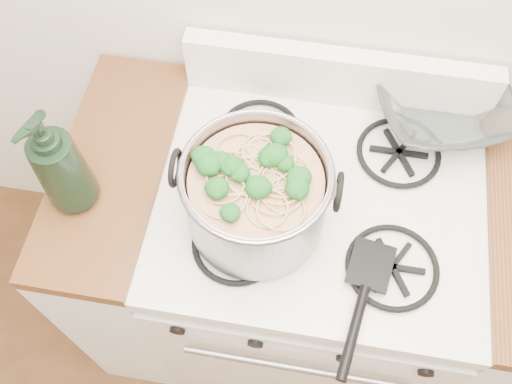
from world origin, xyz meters
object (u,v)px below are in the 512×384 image
at_px(spatula, 372,264).
at_px(bottle, 58,162).
at_px(gas_range, 306,272).
at_px(stock_pot, 256,197).
at_px(glass_bowl, 439,109).

xyz_separation_m(spatula, bottle, (-0.67, 0.06, 0.13)).
bearing_deg(gas_range, stock_pot, -148.73).
distance_m(spatula, glass_bowl, 0.45).
height_order(glass_bowl, bottle, bottle).
bearing_deg(stock_pot, gas_range, 31.27).
relative_size(gas_range, stock_pot, 2.72).
bearing_deg(spatula, stock_pot, 174.17).
bearing_deg(stock_pot, spatula, -15.21).
bearing_deg(bottle, spatula, 16.55).
relative_size(spatula, bottle, 1.05).
bearing_deg(bottle, glass_bowl, 46.44).
relative_size(stock_pot, bottle, 1.15).
bearing_deg(bottle, gas_range, 31.47).
distance_m(spatula, bottle, 0.69).
relative_size(stock_pot, glass_bowl, 2.63).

